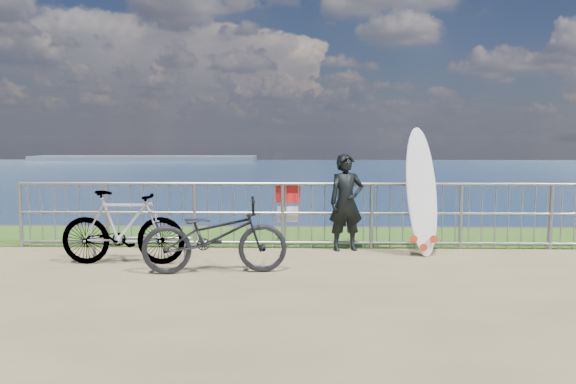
{
  "coord_description": "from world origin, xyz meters",
  "views": [
    {
      "loc": [
        -0.17,
        -7.81,
        1.86
      ],
      "look_at": [
        -0.4,
        1.2,
        1.0
      ],
      "focal_mm": 35.0,
      "sensor_mm": 36.0,
      "label": 1
    }
  ],
  "objects_px": {
    "bicycle_near": "(215,236)",
    "bicycle_far": "(123,228)",
    "surfer": "(346,202)",
    "surfboard": "(422,196)"
  },
  "relations": [
    {
      "from": "surfer",
      "to": "surfboard",
      "type": "xyz_separation_m",
      "value": [
        1.18,
        -0.32,
        0.14
      ]
    },
    {
      "from": "bicycle_near",
      "to": "bicycle_far",
      "type": "height_order",
      "value": "bicycle_far"
    },
    {
      "from": "bicycle_near",
      "to": "surfboard",
      "type": "bearing_deg",
      "value": -74.16
    },
    {
      "from": "bicycle_far",
      "to": "bicycle_near",
      "type": "bearing_deg",
      "value": -109.87
    },
    {
      "from": "surfer",
      "to": "bicycle_near",
      "type": "height_order",
      "value": "surfer"
    },
    {
      "from": "surfboard",
      "to": "bicycle_near",
      "type": "height_order",
      "value": "surfboard"
    },
    {
      "from": "surfer",
      "to": "surfboard",
      "type": "bearing_deg",
      "value": -29.38
    },
    {
      "from": "bicycle_near",
      "to": "bicycle_far",
      "type": "xyz_separation_m",
      "value": [
        -1.44,
        0.51,
        0.03
      ]
    },
    {
      "from": "bicycle_near",
      "to": "bicycle_far",
      "type": "bearing_deg",
      "value": 63.53
    },
    {
      "from": "surfer",
      "to": "bicycle_far",
      "type": "height_order",
      "value": "surfer"
    }
  ]
}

